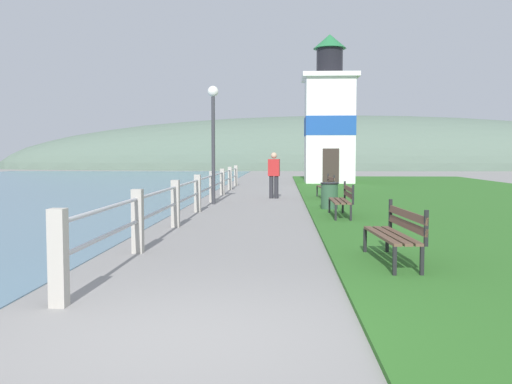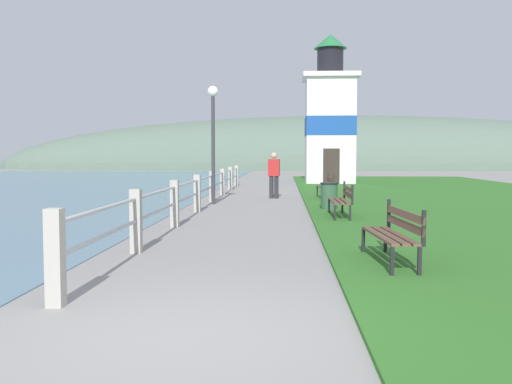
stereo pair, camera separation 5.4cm
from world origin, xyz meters
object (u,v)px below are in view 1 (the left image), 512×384
at_px(park_bench_midway, 343,198).
at_px(trash_bin, 329,197).
at_px(lighthouse, 329,121).
at_px(person_strolling, 274,173).
at_px(park_bench_far, 327,185).
at_px(lamp_post, 213,123).
at_px(park_bench_near, 397,231).

relative_size(park_bench_midway, trash_bin, 2.26).
distance_m(lighthouse, trash_bin, 16.20).
bearing_deg(person_strolling, park_bench_far, -97.52).
relative_size(park_bench_far, lamp_post, 0.42).
relative_size(park_bench_midway, lamp_post, 0.48).
distance_m(park_bench_far, lamp_post, 5.01).
bearing_deg(park_bench_far, person_strolling, -17.98).
bearing_deg(lamp_post, park_bench_midway, -47.11).
relative_size(person_strolling, trash_bin, 2.09).
distance_m(park_bench_midway, lamp_post, 6.14).
bearing_deg(lamp_post, park_bench_near, -69.02).
xyz_separation_m(park_bench_midway, person_strolling, (-1.90, 6.81, 0.41)).
xyz_separation_m(person_strolling, trash_bin, (1.73, -4.68, -0.53)).
xyz_separation_m(person_strolling, lamp_post, (-2.00, -2.61, 1.79)).
bearing_deg(trash_bin, lighthouse, 85.44).
bearing_deg(trash_bin, park_bench_midway, -85.29).
bearing_deg(park_bench_far, park_bench_midway, 85.86).
xyz_separation_m(lighthouse, person_strolling, (-2.99, -11.15, -2.63)).
relative_size(park_bench_near, lamp_post, 0.48).
bearing_deg(park_bench_midway, trash_bin, -85.30).
relative_size(park_bench_far, person_strolling, 0.94).
xyz_separation_m(park_bench_midway, trash_bin, (-0.18, 2.13, -0.12)).
height_order(park_bench_near, lamp_post, lamp_post).
bearing_deg(park_bench_far, park_bench_near, 86.82).
relative_size(park_bench_near, lighthouse, 0.23).
distance_m(park_bench_midway, person_strolling, 7.09).
distance_m(park_bench_midway, trash_bin, 2.14).
bearing_deg(trash_bin, lamp_post, 150.93).
height_order(park_bench_midway, park_bench_far, same).
height_order(park_bench_midway, lamp_post, lamp_post).
bearing_deg(park_bench_midway, lighthouse, -93.49).
bearing_deg(lighthouse, lamp_post, -109.93).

